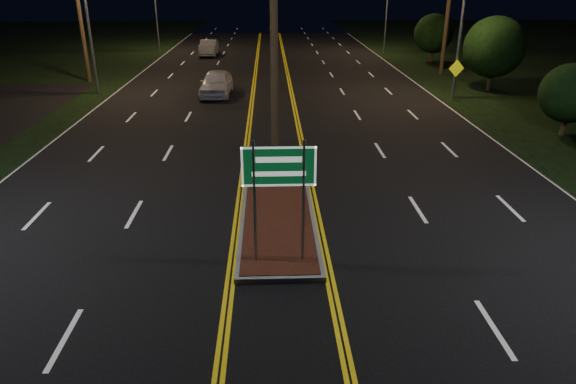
{
  "coord_description": "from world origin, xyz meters",
  "views": [
    {
      "loc": [
        -0.21,
        -8.71,
        6.92
      ],
      "look_at": [
        0.23,
        3.11,
        1.9
      ],
      "focal_mm": 32.0,
      "sensor_mm": 36.0,
      "label": 1
    }
  ],
  "objects_px": {
    "car_near": "(216,81)",
    "shrub_far": "(433,33)",
    "shrub_near": "(570,93)",
    "car_far": "(209,46)",
    "highway_sign": "(279,178)",
    "shrub_mid": "(494,47)",
    "median_island": "(277,197)",
    "warning_sign": "(456,74)"
  },
  "relations": [
    {
      "from": "car_near",
      "to": "shrub_far",
      "type": "bearing_deg",
      "value": 38.54
    },
    {
      "from": "shrub_near",
      "to": "car_far",
      "type": "bearing_deg",
      "value": 126.04
    },
    {
      "from": "shrub_near",
      "to": "shrub_far",
      "type": "bearing_deg",
      "value": 89.22
    },
    {
      "from": "highway_sign",
      "to": "shrub_far",
      "type": "relative_size",
      "value": 0.81
    },
    {
      "from": "shrub_near",
      "to": "car_far",
      "type": "relative_size",
      "value": 0.68
    },
    {
      "from": "shrub_mid",
      "to": "shrub_far",
      "type": "bearing_deg",
      "value": 90.95
    },
    {
      "from": "shrub_mid",
      "to": "highway_sign",
      "type": "bearing_deg",
      "value": -123.44
    },
    {
      "from": "shrub_near",
      "to": "shrub_far",
      "type": "relative_size",
      "value": 0.83
    },
    {
      "from": "median_island",
      "to": "shrub_far",
      "type": "relative_size",
      "value": 2.59
    },
    {
      "from": "highway_sign",
      "to": "shrub_mid",
      "type": "height_order",
      "value": "shrub_mid"
    },
    {
      "from": "shrub_mid",
      "to": "car_far",
      "type": "bearing_deg",
      "value": 140.21
    },
    {
      "from": "median_island",
      "to": "shrub_near",
      "type": "bearing_deg",
      "value": 27.41
    },
    {
      "from": "shrub_mid",
      "to": "shrub_far",
      "type": "xyz_separation_m",
      "value": [
        -0.2,
        12.0,
        -0.39
      ]
    },
    {
      "from": "highway_sign",
      "to": "shrub_near",
      "type": "distance_m",
      "value": 17.55
    },
    {
      "from": "shrub_far",
      "to": "warning_sign",
      "type": "height_order",
      "value": "shrub_far"
    },
    {
      "from": "car_near",
      "to": "warning_sign",
      "type": "height_order",
      "value": "warning_sign"
    },
    {
      "from": "highway_sign",
      "to": "car_far",
      "type": "height_order",
      "value": "highway_sign"
    },
    {
      "from": "highway_sign",
      "to": "shrub_mid",
      "type": "distance_m",
      "value": 25.41
    },
    {
      "from": "shrub_mid",
      "to": "car_far",
      "type": "relative_size",
      "value": 0.96
    },
    {
      "from": "highway_sign",
      "to": "car_far",
      "type": "relative_size",
      "value": 0.66
    },
    {
      "from": "warning_sign",
      "to": "car_near",
      "type": "bearing_deg",
      "value": 159.22
    },
    {
      "from": "median_island",
      "to": "car_far",
      "type": "relative_size",
      "value": 2.13
    },
    {
      "from": "median_island",
      "to": "car_far",
      "type": "height_order",
      "value": "car_far"
    },
    {
      "from": "shrub_mid",
      "to": "median_island",
      "type": "bearing_deg",
      "value": -129.47
    },
    {
      "from": "median_island",
      "to": "warning_sign",
      "type": "height_order",
      "value": "warning_sign"
    },
    {
      "from": "shrub_far",
      "to": "car_far",
      "type": "relative_size",
      "value": 0.82
    },
    {
      "from": "shrub_near",
      "to": "shrub_mid",
      "type": "bearing_deg",
      "value": 87.14
    },
    {
      "from": "shrub_mid",
      "to": "car_near",
      "type": "relative_size",
      "value": 0.87
    },
    {
      "from": "median_island",
      "to": "warning_sign",
      "type": "xyz_separation_m",
      "value": [
        10.8,
        14.36,
        1.44
      ]
    },
    {
      "from": "shrub_mid",
      "to": "car_near",
      "type": "bearing_deg",
      "value": -177.34
    },
    {
      "from": "shrub_near",
      "to": "warning_sign",
      "type": "height_order",
      "value": "shrub_near"
    },
    {
      "from": "highway_sign",
      "to": "car_near",
      "type": "bearing_deg",
      "value": 99.6
    },
    {
      "from": "shrub_far",
      "to": "shrub_mid",
      "type": "bearing_deg",
      "value": -89.05
    },
    {
      "from": "car_near",
      "to": "shrub_mid",
      "type": "bearing_deg",
      "value": 4.6
    },
    {
      "from": "highway_sign",
      "to": "warning_sign",
      "type": "distance_m",
      "value": 21.5
    },
    {
      "from": "median_island",
      "to": "shrub_far",
      "type": "xyz_separation_m",
      "value": [
        13.8,
        29.0,
        2.25
      ]
    },
    {
      "from": "shrub_mid",
      "to": "car_far",
      "type": "distance_m",
      "value": 25.75
    },
    {
      "from": "shrub_mid",
      "to": "car_near",
      "type": "xyz_separation_m",
      "value": [
        -17.45,
        -0.81,
        -1.84
      ]
    },
    {
      "from": "shrub_mid",
      "to": "car_far",
      "type": "xyz_separation_m",
      "value": [
        -19.73,
        16.43,
        -1.92
      ]
    },
    {
      "from": "shrub_far",
      "to": "car_far",
      "type": "height_order",
      "value": "shrub_far"
    },
    {
      "from": "car_near",
      "to": "car_far",
      "type": "bearing_deg",
      "value": 99.48
    },
    {
      "from": "shrub_near",
      "to": "shrub_mid",
      "type": "height_order",
      "value": "shrub_mid"
    }
  ]
}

